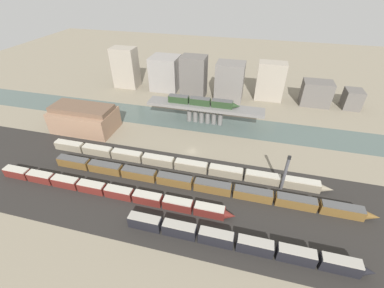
# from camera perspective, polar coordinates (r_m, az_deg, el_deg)

# --- Properties ---
(ground_plane) EXTENTS (400.00, 400.00, 0.00)m
(ground_plane) POSITION_cam_1_polar(r_m,az_deg,el_deg) (104.78, -0.02, -1.67)
(ground_plane) COLOR gray
(railbed_yard) EXTENTS (280.00, 42.00, 0.01)m
(railbed_yard) POSITION_cam_1_polar(r_m,az_deg,el_deg) (87.51, -3.97, -10.85)
(railbed_yard) COLOR #282623
(railbed_yard) RESTS_ON ground
(river_water) EXTENTS (320.00, 18.01, 0.01)m
(river_water) POSITION_cam_1_polar(r_m,az_deg,el_deg) (124.49, 2.75, 4.83)
(river_water) COLOR #4C5B56
(river_water) RESTS_ON ground
(bridge) EXTENTS (54.46, 8.04, 9.18)m
(bridge) POSITION_cam_1_polar(r_m,az_deg,el_deg) (121.02, 2.85, 7.76)
(bridge) COLOR slate
(bridge) RESTS_ON ground
(train_on_bridge) EXTENTS (33.54, 3.01, 3.47)m
(train_on_bridge) POSITION_cam_1_polar(r_m,az_deg,el_deg) (119.55, 2.41, 9.39)
(train_on_bridge) COLOR #23381E
(train_on_bridge) RESTS_ON bridge
(train_yard_near) EXTENTS (64.71, 3.00, 4.18)m
(train_yard_near) POSITION_cam_1_polar(r_m,az_deg,el_deg) (74.24, 10.43, -20.74)
(train_yard_near) COLOR black
(train_yard_near) RESTS_ON ground
(train_yard_mid) EXTENTS (82.61, 3.10, 3.49)m
(train_yard_mid) POSITION_cam_1_polar(r_m,az_deg,el_deg) (90.03, -18.00, -9.82)
(train_yard_mid) COLOR #5B1E19
(train_yard_mid) RESTS_ON ground
(train_yard_far) EXTENTS (109.50, 3.17, 3.69)m
(train_yard_far) POSITION_cam_1_polar(r_m,az_deg,el_deg) (87.69, 1.36, -8.96)
(train_yard_far) COLOR brown
(train_yard_far) RESTS_ON ground
(train_yard_outer) EXTENTS (106.43, 3.01, 3.55)m
(train_yard_outer) POSITION_cam_1_polar(r_m,az_deg,el_deg) (96.01, -3.01, -4.41)
(train_yard_outer) COLOR gray
(train_yard_outer) RESTS_ON ground
(warehouse_building) EXTENTS (27.66, 15.72, 11.76)m
(warehouse_building) POSITION_cam_1_polar(r_m,az_deg,el_deg) (126.20, -22.82, 5.28)
(warehouse_building) COLOR #937056
(warehouse_building) RESTS_ON ground
(signal_tower) EXTENTS (1.00, 0.99, 14.03)m
(signal_tower) POSITION_cam_1_polar(r_m,az_deg,el_deg) (89.42, 19.95, -6.18)
(signal_tower) COLOR #4C4C51
(signal_tower) RESTS_ON ground
(city_block_far_left) EXTENTS (14.20, 9.27, 23.29)m
(city_block_far_left) POSITION_cam_1_polar(r_m,az_deg,el_deg) (165.44, -14.57, 16.10)
(city_block_far_left) COLOR gray
(city_block_far_left) RESTS_ON ground
(city_block_left) EXTENTS (16.15, 14.87, 19.27)m
(city_block_left) POSITION_cam_1_polar(r_m,az_deg,el_deg) (158.64, -5.90, 15.43)
(city_block_left) COLOR gray
(city_block_left) RESTS_ON ground
(city_block_center) EXTENTS (13.57, 10.69, 22.68)m
(city_block_center) POSITION_cam_1_polar(r_m,az_deg,el_deg) (146.99, 0.38, 14.69)
(city_block_center) COLOR #605B56
(city_block_center) RESTS_ON ground
(city_block_right) EXTENTS (14.87, 11.62, 20.60)m
(city_block_right) POSITION_cam_1_polar(r_m,az_deg,el_deg) (144.91, 8.35, 13.58)
(city_block_right) COLOR slate
(city_block_right) RESTS_ON ground
(city_block_far_right) EXTENTS (14.64, 8.53, 20.62)m
(city_block_far_right) POSITION_cam_1_polar(r_m,az_deg,el_deg) (150.07, 17.01, 13.20)
(city_block_far_right) COLOR gray
(city_block_far_right) RESTS_ON ground
(city_block_tall) EXTENTS (14.90, 10.14, 12.77)m
(city_block_tall) POSITION_cam_1_polar(r_m,az_deg,el_deg) (153.92, 25.85, 10.14)
(city_block_tall) COLOR #605B56
(city_block_tall) RESTS_ON ground
(city_block_low) EXTENTS (8.46, 9.50, 9.81)m
(city_block_low) POSITION_cam_1_polar(r_m,az_deg,el_deg) (159.71, 32.05, 8.48)
(city_block_low) COLOR #605B56
(city_block_low) RESTS_ON ground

